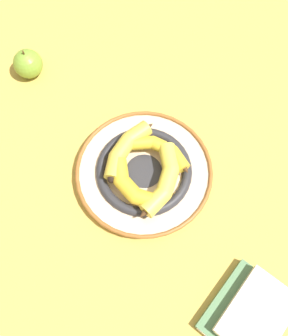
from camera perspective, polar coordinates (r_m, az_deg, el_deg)
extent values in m
plane|color=gold|center=(0.99, 1.42, 0.58)|extent=(2.80, 2.80, 0.00)
cylinder|color=beige|center=(0.97, 0.00, -0.71)|extent=(0.33, 0.33, 0.02)
torus|color=#2D2D33|center=(0.96, 0.00, -0.37)|extent=(0.23, 0.23, 0.02)
cylinder|color=#2D2D33|center=(0.96, 0.00, -0.44)|extent=(0.09, 0.09, 0.00)
torus|color=#995B28|center=(0.96, 0.00, -0.41)|extent=(0.34, 0.34, 0.01)
cylinder|color=gold|center=(0.96, -0.83, 5.05)|extent=(0.07, 0.06, 0.04)
cylinder|color=gold|center=(0.95, -3.07, 2.89)|extent=(0.06, 0.05, 0.04)
cylinder|color=gold|center=(0.93, -4.33, 0.04)|extent=(0.06, 0.05, 0.04)
sphere|color=gold|center=(0.96, -2.17, 4.16)|extent=(0.04, 0.04, 0.04)
sphere|color=gold|center=(0.94, -3.98, 1.58)|extent=(0.04, 0.04, 0.04)
cone|color=#472D19|center=(0.97, 0.49, 5.92)|extent=(0.05, 0.04, 0.03)
sphere|color=black|center=(0.92, -4.68, -1.53)|extent=(0.02, 0.02, 0.02)
cylinder|color=gold|center=(0.92, -3.53, -0.34)|extent=(0.06, 0.06, 0.04)
cylinder|color=gold|center=(0.91, -2.31, -2.93)|extent=(0.06, 0.06, 0.04)
cylinder|color=gold|center=(0.90, 0.27, -4.54)|extent=(0.05, 0.06, 0.04)
sphere|color=gold|center=(0.91, -3.33, -1.79)|extent=(0.04, 0.04, 0.04)
sphere|color=gold|center=(0.90, -1.28, -4.08)|extent=(0.04, 0.04, 0.04)
cone|color=#472D19|center=(0.93, -3.73, 1.07)|extent=(0.05, 0.04, 0.03)
sphere|color=black|center=(0.89, 1.83, -5.00)|extent=(0.02, 0.02, 0.02)
cylinder|color=yellow|center=(0.89, 1.55, -5.02)|extent=(0.07, 0.06, 0.04)
cylinder|color=yellow|center=(0.91, 3.43, -1.91)|extent=(0.07, 0.05, 0.04)
cylinder|color=yellow|center=(0.94, 3.62, 1.51)|extent=(0.07, 0.07, 0.04)
sphere|color=yellow|center=(0.90, 2.89, -3.66)|extent=(0.04, 0.04, 0.04)
sphere|color=yellow|center=(0.92, 3.96, -0.21)|extent=(0.04, 0.04, 0.04)
cone|color=#472D19|center=(0.89, 0.19, -6.40)|extent=(0.04, 0.04, 0.03)
sphere|color=black|center=(0.95, 3.29, 3.18)|extent=(0.02, 0.02, 0.02)
cylinder|color=gold|center=(0.94, 5.03, 1.15)|extent=(0.06, 0.06, 0.03)
cylinder|color=gold|center=(0.95, 2.72, 3.08)|extent=(0.03, 0.05, 0.03)
cylinder|color=gold|center=(0.96, -0.30, 3.64)|extent=(0.05, 0.06, 0.03)
sphere|color=gold|center=(0.95, 4.16, 2.41)|extent=(0.03, 0.03, 0.03)
sphere|color=gold|center=(0.96, 1.30, 3.74)|extent=(0.03, 0.03, 0.03)
cone|color=#472D19|center=(0.93, 5.91, -0.13)|extent=(0.04, 0.04, 0.02)
sphere|color=black|center=(0.96, -1.89, 3.54)|extent=(0.02, 0.02, 0.02)
cube|color=#4C754C|center=(0.92, 14.53, -19.72)|extent=(0.21, 0.18, 0.02)
cube|color=white|center=(0.92, 14.37, -19.95)|extent=(0.20, 0.16, 0.02)
cube|color=silver|center=(0.90, 16.13, -19.75)|extent=(0.19, 0.15, 0.03)
cube|color=white|center=(0.90, 15.99, -19.97)|extent=(0.18, 0.14, 0.02)
sphere|color=olive|center=(1.15, -16.48, 14.31)|extent=(0.08, 0.08, 0.08)
cylinder|color=#4C3319|center=(1.11, -17.11, 15.71)|extent=(0.00, 0.00, 0.01)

